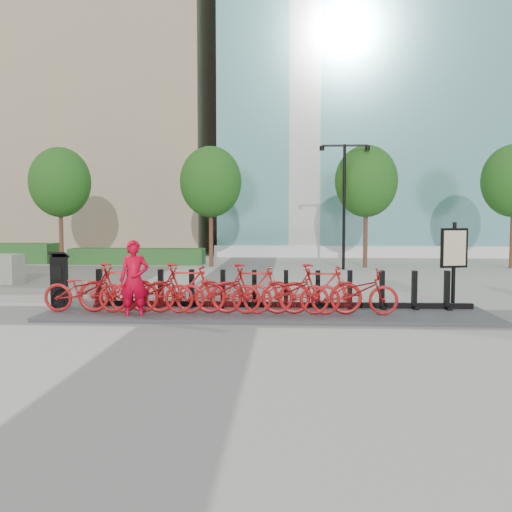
# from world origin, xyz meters

# --- Properties ---
(ground) EXTENTS (120.00, 120.00, 0.00)m
(ground) POSITION_xyz_m (0.00, 0.00, 0.00)
(ground) COLOR #9B9C8E
(tan_building) EXTENTS (26.00, 16.00, 30.00)m
(tan_building) POSITION_xyz_m (-16.00, 26.00, 15.00)
(tan_building) COLOR tan
(tan_building) RESTS_ON ground
(glass_building) EXTENTS (32.00, 16.00, 24.00)m
(glass_building) POSITION_xyz_m (14.00, 26.00, 12.00)
(glass_building) COLOR #6A9DAA
(glass_building) RESTS_ON ground
(hedge_b) EXTENTS (6.00, 1.20, 0.70)m
(hedge_b) POSITION_xyz_m (-5.00, 13.20, 0.35)
(hedge_b) COLOR #2F6E2B
(hedge_b) RESTS_ON ground
(tree_0) EXTENTS (2.60, 2.60, 5.10)m
(tree_0) POSITION_xyz_m (-8.00, 12.00, 3.59)
(tree_0) COLOR brown
(tree_0) RESTS_ON ground
(tree_1) EXTENTS (2.60, 2.60, 5.10)m
(tree_1) POSITION_xyz_m (-1.50, 12.00, 3.59)
(tree_1) COLOR brown
(tree_1) RESTS_ON ground
(tree_2) EXTENTS (2.60, 2.60, 5.10)m
(tree_2) POSITION_xyz_m (5.00, 12.00, 3.59)
(tree_2) COLOR brown
(tree_2) RESTS_ON ground
(streetlamp) EXTENTS (2.00, 0.20, 5.00)m
(streetlamp) POSITION_xyz_m (4.00, 11.00, 3.13)
(streetlamp) COLOR black
(streetlamp) RESTS_ON ground
(dock_pad) EXTENTS (9.60, 2.40, 0.08)m
(dock_pad) POSITION_xyz_m (1.30, 0.30, 0.04)
(dock_pad) COLOR #3E3D41
(dock_pad) RESTS_ON ground
(dock_rail_posts) EXTENTS (8.02, 0.50, 0.85)m
(dock_rail_posts) POSITION_xyz_m (1.36, 0.77, 0.51)
(dock_rail_posts) COLOR black
(dock_rail_posts) RESTS_ON dock_pad
(bike_0) EXTENTS (1.83, 0.64, 0.96)m
(bike_0) POSITION_xyz_m (-2.60, -0.05, 0.56)
(bike_0) COLOR #A21111
(bike_0) RESTS_ON dock_pad
(bike_1) EXTENTS (1.77, 0.50, 1.06)m
(bike_1) POSITION_xyz_m (-1.88, -0.05, 0.61)
(bike_1) COLOR #A21111
(bike_1) RESTS_ON dock_pad
(bike_2) EXTENTS (1.83, 0.64, 0.96)m
(bike_2) POSITION_xyz_m (-1.16, -0.05, 0.56)
(bike_2) COLOR #A21111
(bike_2) RESTS_ON dock_pad
(bike_3) EXTENTS (1.77, 0.50, 1.06)m
(bike_3) POSITION_xyz_m (-0.44, -0.05, 0.61)
(bike_3) COLOR #A21111
(bike_3) RESTS_ON dock_pad
(bike_4) EXTENTS (1.83, 0.64, 0.96)m
(bike_4) POSITION_xyz_m (0.28, -0.05, 0.56)
(bike_4) COLOR #A21111
(bike_4) RESTS_ON dock_pad
(bike_5) EXTENTS (1.77, 0.50, 1.06)m
(bike_5) POSITION_xyz_m (1.00, -0.05, 0.61)
(bike_5) COLOR #A21111
(bike_5) RESTS_ON dock_pad
(bike_6) EXTENTS (1.83, 0.64, 0.96)m
(bike_6) POSITION_xyz_m (1.72, -0.05, 0.56)
(bike_6) COLOR #A21111
(bike_6) RESTS_ON dock_pad
(bike_7) EXTENTS (1.77, 0.50, 1.06)m
(bike_7) POSITION_xyz_m (2.44, -0.05, 0.61)
(bike_7) COLOR #A21111
(bike_7) RESTS_ON dock_pad
(bike_8) EXTENTS (1.83, 0.64, 0.96)m
(bike_8) POSITION_xyz_m (3.16, -0.05, 0.56)
(bike_8) COLOR #A21111
(bike_8) RESTS_ON dock_pad
(kiosk) EXTENTS (0.41, 0.35, 1.27)m
(kiosk) POSITION_xyz_m (-3.43, 0.58, 0.69)
(kiosk) COLOR black
(kiosk) RESTS_ON dock_pad
(worker_red) EXTENTS (0.65, 0.47, 1.66)m
(worker_red) POSITION_xyz_m (-1.42, -0.47, 0.83)
(worker_red) COLOR #BF001D
(worker_red) RESTS_ON ground
(map_sign) EXTENTS (0.66, 0.29, 2.01)m
(map_sign) POSITION_xyz_m (5.59, 1.30, 1.33)
(map_sign) COLOR black
(map_sign) RESTS_ON ground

